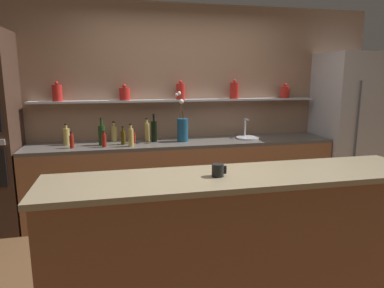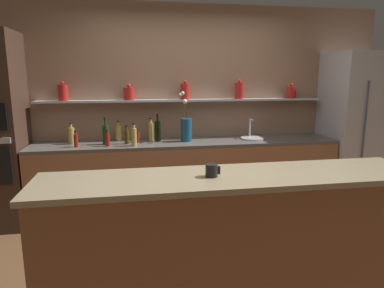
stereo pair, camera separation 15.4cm
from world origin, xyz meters
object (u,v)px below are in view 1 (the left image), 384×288
Objects in this scene: bottle_sauce_0 at (104,140)px; bottle_sauce_4 at (134,137)px; bottle_spirit_7 at (147,131)px; bottle_wine_8 at (102,135)px; bottle_wine_5 at (154,131)px; bottle_sauce_6 at (72,141)px; bottle_spirit_1 at (114,133)px; sink_fixture at (248,137)px; coffee_mug at (218,170)px; bottle_spirit_9 at (131,137)px; bottle_spirit_3 at (67,136)px; refrigerator at (347,129)px; flower_vase at (182,128)px; bottle_oil_2 at (123,137)px.

bottle_sauce_0 is 0.38m from bottle_sauce_4.
bottle_wine_8 is at bearing -163.84° from bottle_spirit_7.
bottle_wine_5 reaches higher than bottle_sauce_4.
bottle_spirit_1 is at bearing 34.12° from bottle_sauce_6.
sink_fixture is 2.11m from coffee_mug.
bottle_spirit_1 is at bearing 71.06° from bottle_sauce_0.
bottle_spirit_3 is at bearing 161.38° from bottle_spirit_9.
refrigerator reaches higher than bottle_wine_5.
bottle_sauce_4 is at bearing 178.19° from flower_vase.
bottle_sauce_6 is 0.67× the size of bottle_spirit_7.
coffee_mug is at bearing -75.79° from bottle_sauce_4.
bottle_wine_5 reaches higher than bottle_spirit_7.
bottle_spirit_7 is at bearing 3.45° from bottle_spirit_3.
bottle_wine_5 is at bearing 177.79° from refrigerator.
bottle_sauce_0 is at bearing -175.10° from sink_fixture.
bottle_sauce_4 is 0.59× the size of bottle_spirit_7.
coffee_mug reaches higher than bottle_sauce_4.
refrigerator is 3.10m from bottle_spirit_1.
bottle_spirit_9 reaches higher than bottle_spirit_3.
bottle_spirit_1 is at bearing 12.06° from bottle_spirit_3.
sink_fixture is at bearing -1.53° from bottle_spirit_3.
bottle_spirit_7 is 0.88× the size of bottle_wine_8.
flower_vase is 2.43× the size of bottle_spirit_3.
bottle_wine_8 is at bearing -13.86° from bottle_spirit_3.
bottle_spirit_1 is at bearing 171.62° from bottle_spirit_7.
bottle_spirit_3 is 1.51× the size of bottle_sauce_4.
bottle_sauce_4 is 0.71m from bottle_sauce_6.
bottle_wine_8 is at bearing -178.75° from sink_fixture.
bottle_spirit_7 is at bearing 29.26° from bottle_oil_2.
flower_vase reaches higher than bottle_wine_8.
bottle_spirit_7 is (0.86, 0.25, 0.04)m from bottle_sauce_6.
bottle_sauce_0 is 0.63m from bottle_wine_5.
bottle_wine_5 is 0.10m from bottle_spirit_7.
bottle_wine_8 reaches higher than bottle_sauce_6.
bottle_sauce_0 is 0.12m from bottle_wine_8.
bottle_oil_2 is 0.78× the size of bottle_spirit_7.
bottle_wine_5 is at bearing 96.76° from coffee_mug.
coffee_mug is (0.52, -1.69, 0.03)m from bottle_spirit_9.
sink_fixture is at bearing -5.18° from bottle_spirit_7.
bottle_spirit_7 is (0.17, 0.11, 0.05)m from bottle_sauce_4.
refrigerator is at bearing -0.16° from bottle_wine_8.
bottle_spirit_1 is (-1.68, 0.17, 0.08)m from sink_fixture.
bottle_sauce_0 is 0.30m from bottle_spirit_9.
bottle_sauce_6 is (0.08, -0.20, -0.02)m from bottle_spirit_3.
bottle_wine_8 is (-0.24, 0.01, 0.03)m from bottle_oil_2.
bottle_oil_2 is at bearing -179.99° from refrigerator.
flower_vase is 3.23× the size of bottle_sauce_6.
bottle_wine_5 reaches higher than bottle_sauce_0.
bottle_spirit_7 is at bearing 98.80° from coffee_mug.
bottle_oil_2 is at bearing -164.86° from bottle_wine_5.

